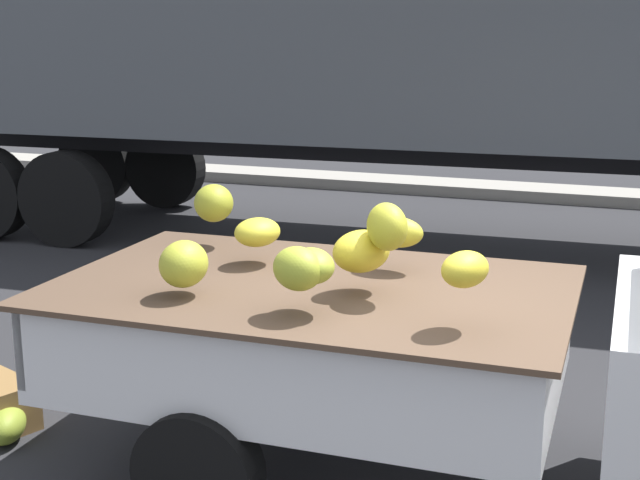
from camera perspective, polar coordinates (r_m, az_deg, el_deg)
curb_strip at (r=13.41m, az=17.26°, el=2.65°), size 80.00×0.80×0.16m
semi_trailer at (r=10.09m, az=5.09°, el=13.93°), size 12.10×3.09×3.95m
fallen_banana_bunch_near_tailgate at (r=5.82m, az=-19.24°, el=-10.91°), size 0.39×0.45×0.22m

